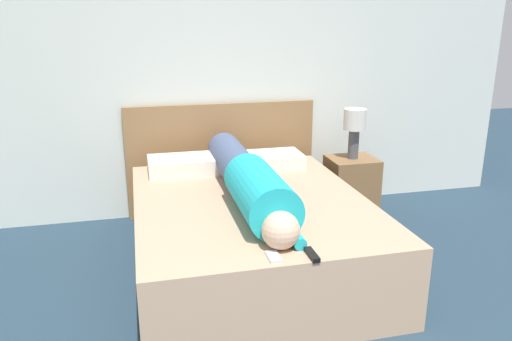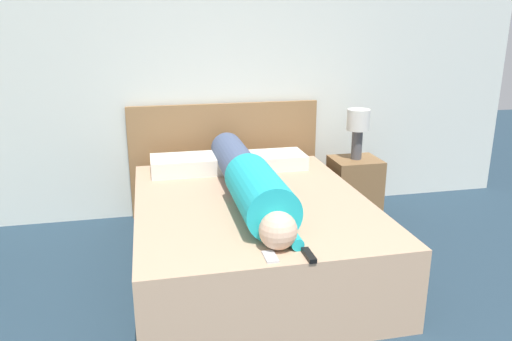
{
  "view_description": "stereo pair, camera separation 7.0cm",
  "coord_description": "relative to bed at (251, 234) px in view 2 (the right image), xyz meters",
  "views": [
    {
      "loc": [
        -0.6,
        -0.35,
        1.71
      ],
      "look_at": [
        0.13,
        2.63,
        0.77
      ],
      "focal_mm": 35.0,
      "sensor_mm": 36.0,
      "label": 1
    },
    {
      "loc": [
        -0.53,
        -0.37,
        1.71
      ],
      "look_at": [
        0.13,
        2.63,
        0.77
      ],
      "focal_mm": 35.0,
      "sensor_mm": 36.0,
      "label": 2
    }
  ],
  "objects": [
    {
      "name": "headboard",
      "position": [
        0.0,
        1.14,
        0.24
      ],
      "size": [
        1.69,
        0.04,
        1.0
      ],
      "color": "olive",
      "rests_on": "ground_plane"
    },
    {
      "name": "tv_remote",
      "position": [
        0.11,
        -0.92,
        0.27
      ],
      "size": [
        0.04,
        0.15,
        0.02
      ],
      "color": "black",
      "rests_on": "bed"
    },
    {
      "name": "nightstand",
      "position": [
        1.09,
        0.74,
        0.01
      ],
      "size": [
        0.41,
        0.36,
        0.54
      ],
      "color": "brown",
      "rests_on": "ground_plane"
    },
    {
      "name": "pillow_near_headboard",
      "position": [
        -0.37,
        0.72,
        0.33
      ],
      "size": [
        0.58,
        0.34,
        0.13
      ],
      "color": "silver",
      "rests_on": "bed"
    },
    {
      "name": "wall_back",
      "position": [
        -0.13,
        1.21,
        1.04
      ],
      "size": [
        5.82,
        0.06,
        2.6
      ],
      "color": "silver",
      "rests_on": "ground_plane"
    },
    {
      "name": "pillow_second",
      "position": [
        0.32,
        0.72,
        0.32
      ],
      "size": [
        0.55,
        0.34,
        0.12
      ],
      "color": "silver",
      "rests_on": "bed"
    },
    {
      "name": "bed",
      "position": [
        0.0,
        0.0,
        0.0
      ],
      "size": [
        1.57,
        1.96,
        0.52
      ],
      "color": "tan",
      "rests_on": "ground_plane"
    },
    {
      "name": "cell_phone",
      "position": [
        -0.09,
        -0.88,
        0.27
      ],
      "size": [
        0.06,
        0.13,
        0.01
      ],
      "color": "#B2B7BC",
      "rests_on": "bed"
    },
    {
      "name": "person_lying",
      "position": [
        -0.02,
        -0.02,
        0.4
      ],
      "size": [
        0.32,
        1.82,
        0.32
      ],
      "color": "#DBB293",
      "rests_on": "bed"
    },
    {
      "name": "table_lamp",
      "position": [
        1.09,
        0.74,
        0.57
      ],
      "size": [
        0.19,
        0.19,
        0.43
      ],
      "color": "#4C4C51",
      "rests_on": "nightstand"
    }
  ]
}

